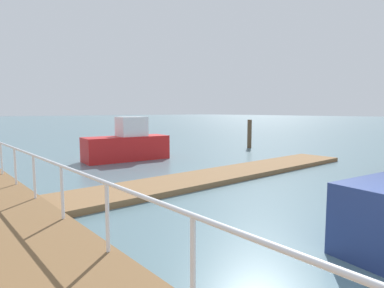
{
  "coord_description": "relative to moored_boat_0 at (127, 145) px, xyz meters",
  "views": [
    {
      "loc": [
        -5.21,
        -0.72,
        2.5
      ],
      "look_at": [
        1.98,
        7.74,
        1.36
      ],
      "focal_mm": 30.27,
      "sensor_mm": 36.0,
      "label": 1
    }
  ],
  "objects": [
    {
      "name": "moored_boat_0",
      "position": [
        0.0,
        0.0,
        0.0
      ],
      "size": [
        4.38,
        1.86,
        2.2
      ],
      "color": "red",
      "rests_on": "ground_plane"
    },
    {
      "name": "dock_piling_0",
      "position": [
        8.99,
        -0.51,
        0.16
      ],
      "size": [
        0.29,
        0.29,
        1.91
      ],
      "primitive_type": "cylinder",
      "color": "brown",
      "rests_on": "ground_plane"
    },
    {
      "name": "ground_plane",
      "position": [
        -2.87,
        6.13,
        -0.8
      ],
      "size": [
        300.0,
        300.0,
        0.0
      ],
      "primitive_type": "plane",
      "color": "slate"
    },
    {
      "name": "boardwalk_railing",
      "position": [
        -6.02,
        -6.32,
        0.46
      ],
      "size": [
        0.06,
        23.52,
        1.08
      ],
      "color": "white",
      "rests_on": "boardwalk"
    },
    {
      "name": "floating_dock",
      "position": [
        0.71,
        -6.16,
        -0.71
      ],
      "size": [
        14.16,
        2.0,
        0.18
      ],
      "primitive_type": "cube",
      "color": "olive",
      "rests_on": "ground_plane"
    }
  ]
}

